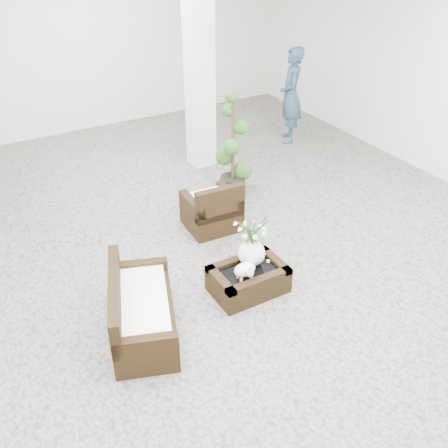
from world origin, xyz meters
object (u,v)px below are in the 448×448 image
armchair (211,204)px  loveseat (142,305)px  topiary (233,144)px  coffee_table (248,280)px

armchair → loveseat: 2.31m
loveseat → topiary: topiary is taller
coffee_table → armchair: size_ratio=1.16×
topiary → loveseat: bearing=-137.7°
armchair → topiary: 1.21m
coffee_table → topiary: bearing=63.4°
loveseat → topiary: 3.46m
armchair → loveseat: size_ratio=0.56×
armchair → loveseat: (-1.71, -1.54, -0.02)m
topiary → coffee_table: bearing=-116.6°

